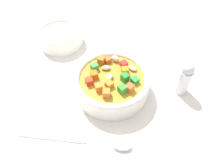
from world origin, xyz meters
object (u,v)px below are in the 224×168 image
(spoon, at_px, (86,142))
(pepper_shaker, at_px, (185,78))
(side_bowl_small, at_px, (60,37))
(soup_bowl_main, at_px, (112,83))

(spoon, relative_size, pepper_shaker, 2.28)
(spoon, height_order, side_bowl_small, side_bowl_small)
(soup_bowl_main, height_order, side_bowl_small, soup_bowl_main)
(soup_bowl_main, xyz_separation_m, pepper_shaker, (0.07, 0.13, 0.01))
(soup_bowl_main, bearing_deg, side_bowl_small, -168.90)
(soup_bowl_main, relative_size, side_bowl_small, 1.39)
(spoon, xyz_separation_m, side_bowl_small, (-0.29, 0.06, 0.02))
(side_bowl_small, height_order, pepper_shaker, pepper_shaker)
(spoon, bearing_deg, pepper_shaker, 38.87)
(pepper_shaker, bearing_deg, side_bowl_small, -148.23)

